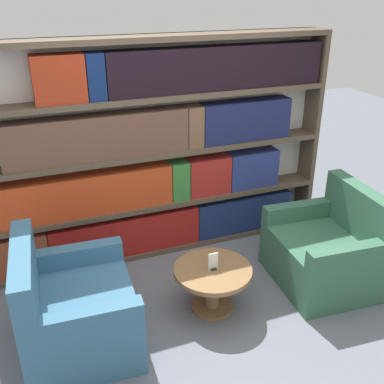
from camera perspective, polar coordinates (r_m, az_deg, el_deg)
The scene contains 6 objects.
ground_plane at distance 3.78m, azimuth 2.26°, elevation -16.70°, with size 14.00×14.00×0.00m, color slate.
bookshelf at distance 4.31m, azimuth -4.35°, elevation 4.70°, with size 3.45×0.30×2.11m.
armchair_left at distance 3.55m, azimuth -14.74°, elevation -14.46°, with size 0.85×0.97×0.89m.
armchair_right at distance 4.27m, azimuth 16.72°, elevation -7.27°, with size 0.87×0.98×0.89m.
coffee_table at distance 3.78m, azimuth 2.63°, elevation -11.10°, with size 0.65×0.65×0.40m.
table_sign at distance 3.68m, azimuth 2.68°, elevation -8.91°, with size 0.08×0.06×0.15m.
Camera 1 is at (-1.16, -2.57, 2.52)m, focal length 42.00 mm.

